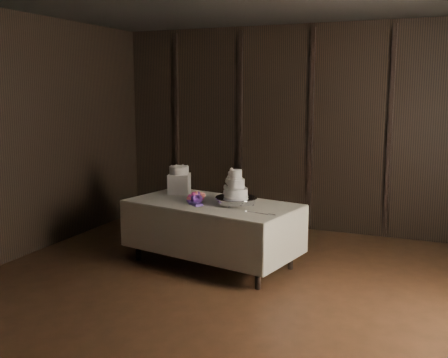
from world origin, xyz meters
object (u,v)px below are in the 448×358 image
at_px(wedding_cake, 234,187).
at_px(box_pedestal, 179,184).
at_px(cake_stand, 236,201).
at_px(bouquet, 196,198).
at_px(small_cake, 179,170).
at_px(display_table, 212,231).

bearing_deg(wedding_cake, box_pedestal, 164.87).
relative_size(cake_stand, bouquet, 1.29).
bearing_deg(bouquet, small_cake, 136.00).
bearing_deg(box_pedestal, cake_stand, -21.47).
xyz_separation_m(box_pedestal, small_cake, (0.00, 0.00, 0.17)).
bearing_deg(small_cake, box_pedestal, 0.00).
height_order(box_pedestal, small_cake, small_cake).
relative_size(wedding_cake, bouquet, 0.86).
bearing_deg(bouquet, wedding_cake, 7.57).
bearing_deg(display_table, cake_stand, 7.59).
distance_m(wedding_cake, bouquet, 0.48).
bearing_deg(wedding_cake, display_table, -179.01).
xyz_separation_m(cake_stand, small_cake, (-0.92, 0.36, 0.25)).
height_order(wedding_cake, box_pedestal, wedding_cake).
height_order(display_table, box_pedestal, box_pedestal).
relative_size(display_table, small_cake, 8.76).
xyz_separation_m(cake_stand, bouquet, (-0.47, -0.07, 0.01)).
bearing_deg(small_cake, cake_stand, -21.47).
relative_size(cake_stand, wedding_cake, 1.51).
bearing_deg(box_pedestal, display_table, -29.19).
distance_m(display_table, bouquet, 0.44).
bearing_deg(box_pedestal, small_cake, 0.00).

